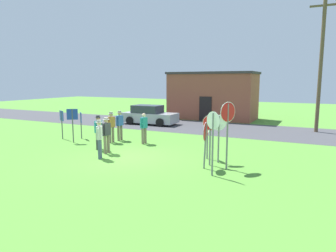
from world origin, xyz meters
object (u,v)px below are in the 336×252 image
info_panel_leftmost (72,119)px  info_panel_middle (81,121)px  info_panel_rightmost (62,120)px  person_with_sunhat (111,125)px  stop_sign_nearest (208,131)px  person_in_teal (120,124)px  stop_sign_far_back (205,137)px  utility_pole (321,63)px  parked_car_on_street (150,116)px  person_in_dark_shirt (99,137)px  stop_sign_rear_left (210,132)px  person_holding_notes (144,127)px  stop_sign_leaning_left (213,133)px  stop_sign_tallest (228,123)px  stop_sign_rear_right (219,131)px  person_in_blue (106,133)px  person_on_left (98,130)px

info_panel_leftmost → info_panel_middle: info_panel_leftmost is taller
info_panel_rightmost → person_with_sunhat: bearing=7.5°
stop_sign_nearest → person_in_teal: (-5.94, 1.73, -0.28)m
person_in_teal → person_with_sunhat: (-0.06, -0.72, 0.00)m
stop_sign_nearest → stop_sign_far_back: (0.43, -1.49, 0.00)m
utility_pole → info_panel_leftmost: utility_pole is taller
info_panel_leftmost → info_panel_middle: bearing=110.3°
parked_car_on_street → info_panel_rightmost: 7.94m
parked_car_on_street → person_in_dark_shirt: (3.48, -10.45, 0.30)m
parked_car_on_street → person_in_dark_shirt: 11.02m
stop_sign_rear_left → info_panel_leftmost: 8.42m
person_holding_notes → info_panel_middle: 4.16m
stop_sign_leaning_left → person_in_teal: (-6.91, 3.96, -0.60)m
person_holding_notes → person_with_sunhat: size_ratio=0.97×
stop_sign_leaning_left → stop_sign_tallest: (0.23, 1.10, 0.24)m
person_in_dark_shirt → stop_sign_rear_right: bearing=19.1°
info_panel_rightmost → info_panel_middle: bearing=32.0°
person_in_blue → person_holding_notes: (0.43, 2.72, -0.03)m
person_on_left → info_panel_leftmost: (-2.40, 0.73, 0.33)m
stop_sign_leaning_left → person_with_sunhat: size_ratio=1.36×
stop_sign_leaning_left → person_holding_notes: (-5.18, 3.79, -0.64)m
stop_sign_nearest → person_in_teal: stop_sign_nearest is taller
parked_car_on_street → stop_sign_rear_left: 12.43m
stop_sign_rear_right → info_panel_middle: stop_sign_rear_right is taller
person_with_sunhat → info_panel_middle: bearing=176.2°
person_with_sunhat → info_panel_middle: (-2.34, 0.15, 0.10)m
info_panel_rightmost → stop_sign_nearest: bearing=-3.5°
stop_sign_nearest → info_panel_middle: 8.42m
stop_sign_nearest → info_panel_rightmost: 9.30m
parked_car_on_street → stop_sign_leaning_left: (8.76, -10.59, 0.90)m
utility_pole → person_on_left: bearing=-132.0°
stop_sign_rear_left → parked_car_on_street: bearing=131.5°
stop_sign_rear_left → stop_sign_rear_right: (0.19, 0.55, -0.02)m
person_with_sunhat → info_panel_leftmost: size_ratio=0.92×
person_holding_notes → info_panel_leftmost: (-3.72, -1.50, 0.36)m
stop_sign_rear_right → stop_sign_far_back: size_ratio=1.10×
stop_sign_rear_left → person_in_teal: stop_sign_rear_left is taller
stop_sign_nearest → stop_sign_tallest: stop_sign_tallest is taller
parked_car_on_street → info_panel_middle: (-0.56, -7.19, 0.40)m
parked_car_on_street → utility_pole: bearing=8.5°
person_with_sunhat → stop_sign_nearest: bearing=-9.5°
parked_car_on_street → info_panel_rightmost: info_panel_rightmost is taller
person_in_blue → parked_car_on_street: bearing=108.3°
stop_sign_rear_right → person_with_sunhat: bearing=168.1°
stop_sign_nearest → info_panel_leftmost: 7.93m
stop_sign_leaning_left → person_holding_notes: 6.45m
stop_sign_leaning_left → stop_sign_tallest: size_ratio=0.89×
person_on_left → person_holding_notes: (1.32, 2.23, -0.03)m
person_in_blue → info_panel_middle: (-3.70, 2.33, 0.10)m
stop_sign_rear_left → person_in_blue: (-5.08, -0.22, -0.41)m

